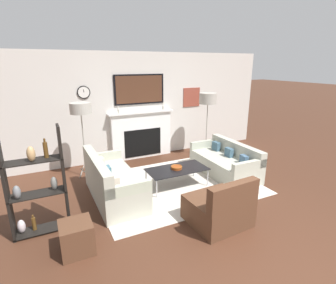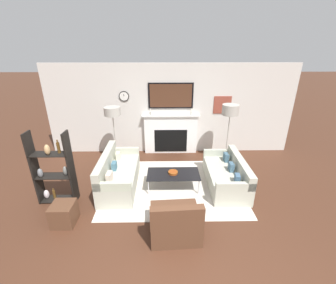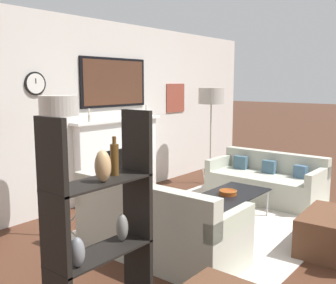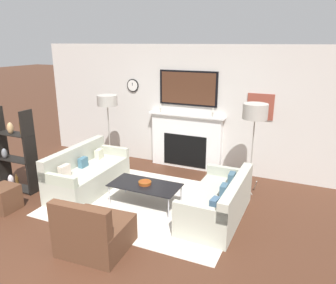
# 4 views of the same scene
# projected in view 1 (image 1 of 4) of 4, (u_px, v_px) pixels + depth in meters

# --- Properties ---
(ground_plane) EXTENTS (60.00, 60.00, 0.00)m
(ground_plane) POSITION_uv_depth(u_px,v_px,m) (280.00, 275.00, 3.11)
(ground_plane) COLOR #47281A
(fireplace_wall) EXTENTS (7.40, 0.28, 2.70)m
(fireplace_wall) POSITION_uv_depth(u_px,v_px,m) (140.00, 111.00, 6.80)
(fireplace_wall) COLOR silver
(fireplace_wall) RESTS_ON ground_plane
(area_rug) EXTENTS (3.20, 2.47, 0.01)m
(area_rug) POSITION_uv_depth(u_px,v_px,m) (175.00, 184.00, 5.44)
(area_rug) COLOR beige
(area_rug) RESTS_ON ground_plane
(couch_left) EXTENTS (0.78, 1.77, 0.83)m
(couch_left) POSITION_uv_depth(u_px,v_px,m) (112.00, 183.00, 4.81)
(couch_left) COLOR #B2B4A2
(couch_left) RESTS_ON ground_plane
(couch_right) EXTENTS (0.82, 1.69, 0.70)m
(couch_right) POSITION_uv_depth(u_px,v_px,m) (225.00, 163.00, 5.91)
(couch_right) COLOR #B2B4A2
(couch_right) RESTS_ON ground_plane
(armchair) EXTENTS (0.91, 0.85, 0.81)m
(armchair) POSITION_uv_depth(u_px,v_px,m) (219.00, 208.00, 4.05)
(armchair) COLOR brown
(armchair) RESTS_ON ground_plane
(coffee_table) EXTENTS (1.21, 0.62, 0.38)m
(coffee_table) POSITION_uv_depth(u_px,v_px,m) (177.00, 170.00, 5.27)
(coffee_table) COLOR black
(coffee_table) RESTS_ON ground_plane
(decorative_bowl) EXTENTS (0.23, 0.23, 0.06)m
(decorative_bowl) POSITION_uv_depth(u_px,v_px,m) (177.00, 167.00, 5.26)
(decorative_bowl) COLOR #943F16
(decorative_bowl) RESTS_ON coffee_table
(floor_lamp_left) EXTENTS (0.43, 0.43, 1.65)m
(floor_lamp_left) POSITION_uv_depth(u_px,v_px,m) (81.00, 109.00, 5.38)
(floor_lamp_left) COLOR #9E998E
(floor_lamp_left) RESTS_ON ground_plane
(floor_lamp_right) EXTENTS (0.44, 0.44, 1.70)m
(floor_lamp_right) POSITION_uv_depth(u_px,v_px,m) (208.00, 99.00, 6.69)
(floor_lamp_right) COLOR #9E998E
(floor_lamp_right) RESTS_ON ground_plane
(shelf_unit) EXTENTS (0.78, 0.28, 1.59)m
(shelf_unit) POSITION_uv_depth(u_px,v_px,m) (36.00, 186.00, 3.73)
(shelf_unit) COLOR black
(shelf_unit) RESTS_ON ground_plane
(ottoman) EXTENTS (0.42, 0.42, 0.42)m
(ottoman) POSITION_uv_depth(u_px,v_px,m) (77.00, 237.00, 3.45)
(ottoman) COLOR brown
(ottoman) RESTS_ON ground_plane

